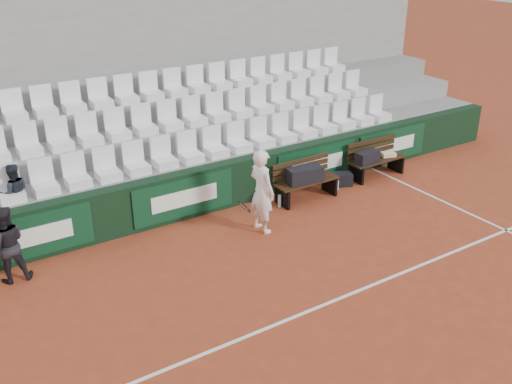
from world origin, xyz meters
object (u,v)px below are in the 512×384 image
Objects in this scene: ball_kid at (6,245)px; spectator_c at (10,170)px; sports_bag_right at (367,157)px; tennis_player at (262,191)px; sports_bag_ground at (341,179)px; bench_left at (307,190)px; sports_bag_left at (305,175)px; bench_right at (376,168)px; water_bottle_near at (280,201)px; water_bottle_far at (337,185)px.

spectator_c is at bearing -106.76° from ball_kid.
tennis_player reaches higher than sports_bag_right.
spectator_c reaches higher than sports_bag_ground.
sports_bag_left is at bearing -161.47° from bench_left.
spectator_c reaches higher than bench_left.
bench_left is at bearing -176.47° from bench_right.
bench_left is 0.40m from sports_bag_left.
sports_bag_ground is (1.14, 0.18, -0.07)m from bench_left.
water_bottle_near is 0.16× the size of tennis_player.
water_bottle_near is (-0.73, -0.00, -0.09)m from bench_left.
sports_bag_right is at bearing -173.86° from bench_right.
tennis_player is at bearing -143.34° from water_bottle_near.
tennis_player is 1.24× the size of ball_kid.
sports_bag_right is at bearing -6.43° from sports_bag_ground.
water_bottle_far is (-1.33, -0.13, -0.11)m from bench_right.
tennis_player is 4.63m from ball_kid.
water_bottle_near is at bearing -177.33° from bench_right.
spectator_c is at bearing 168.40° from bench_left.
sports_bag_right is (-0.37, -0.04, 0.36)m from bench_right.
sports_bag_ground is (-0.70, 0.08, -0.44)m from sports_bag_right.
ball_kid is at bearing 178.71° from water_bottle_near.
tennis_player is (-0.90, -0.67, 0.71)m from water_bottle_near.
water_bottle_near is at bearing 177.20° from sports_bag_left.
water_bottle_near is 0.24× the size of spectator_c.
ball_kid reaches higher than sports_bag_left.
tennis_player is (-1.53, -0.64, 0.23)m from sports_bag_left.
water_bottle_near is 1.18× the size of water_bottle_far.
ball_kid is at bearing 70.01° from spectator_c.
ball_kid is at bearing -179.59° from sports_bag_ground.
sports_bag_right is at bearing 3.78° from sports_bag_left.
sports_bag_ground is at bearing -174.74° from ball_kid.
sports_bag_ground is at bearing 173.32° from spectator_c.
sports_bag_left is 1.34m from sports_bag_ground.
sports_bag_ground is at bearing 177.94° from bench_right.
bench_right is at bearing -2.06° from sports_bag_ground.
spectator_c reaches higher than ball_kid.
spectator_c is at bearing 155.88° from tennis_player.
sports_bag_ground is 1.80× the size of water_bottle_near.
spectator_c is (-7.98, 1.05, 1.34)m from bench_right.
ball_kid is (-5.46, 0.12, 0.55)m from water_bottle_near.
ball_kid is (-8.40, -0.01, 0.46)m from bench_right.
sports_bag_right is 2.61m from water_bottle_near.
sports_bag_right is 8.03m from ball_kid.
sports_bag_left is 1.11m from water_bottle_far.
tennis_player reaches higher than bench_right.
bench_left is 2.22m from bench_right.
bench_right is at bearing 2.67° from water_bottle_near.
spectator_c is (-4.14, 1.85, 0.71)m from tennis_player.
spectator_c reaches higher than sports_bag_left.
bench_left is 3.04× the size of sports_bag_ground.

